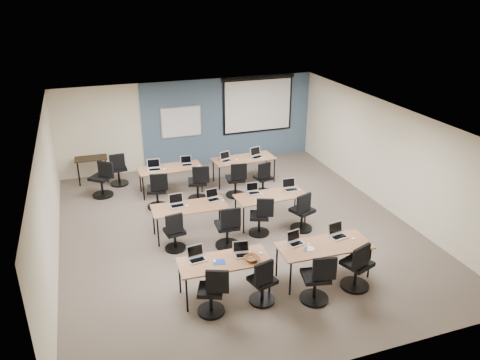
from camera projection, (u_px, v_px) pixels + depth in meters
name	position (u px, v px, depth m)	size (l,w,h in m)	color
floor	(237.00, 229.00, 11.10)	(8.00, 9.00, 0.02)	#6B6354
ceiling	(237.00, 119.00, 10.04)	(8.00, 9.00, 0.02)	white
wall_back	(190.00, 124.00, 14.47)	(8.00, 0.04, 2.70)	beige
wall_front	(338.00, 293.00, 6.66)	(8.00, 0.04, 2.70)	beige
wall_left	(48.00, 202.00, 9.37)	(0.04, 9.00, 2.70)	beige
wall_right	(387.00, 157.00, 11.77)	(0.04, 9.00, 2.70)	beige
blue_accent_panel	(229.00, 120.00, 14.82)	(5.50, 0.04, 2.70)	#3D5977
whiteboard	(181.00, 122.00, 14.28)	(1.28, 0.03, 0.98)	#A4ABAE
projector_screen	(258.00, 102.00, 14.84)	(2.40, 0.10, 1.82)	black
training_table_front_left	(224.00, 263.00, 8.58)	(1.70, 0.71, 0.73)	#A97744
training_table_front_right	(324.00, 247.00, 9.07)	(1.83, 0.76, 0.73)	#9F6630
training_table_mid_left	(190.00, 208.00, 10.62)	(1.70, 0.71, 0.73)	brown
training_table_mid_right	(271.00, 197.00, 11.17)	(1.71, 0.71, 0.73)	brown
training_table_back_left	(170.00, 169.00, 12.79)	(1.72, 0.72, 0.73)	brown
training_table_back_right	(244.00, 160.00, 13.45)	(1.78, 0.74, 0.73)	#9E7440
laptop_0	(196.00, 256.00, 8.58)	(0.32, 0.27, 0.24)	#B5B4C2
mouse_0	(215.00, 261.00, 8.52)	(0.06, 0.10, 0.03)	white
task_chair_0	(213.00, 295.00, 8.16)	(0.52, 0.49, 0.97)	black
laptop_1	(242.00, 252.00, 8.72)	(0.31, 0.26, 0.24)	#B0B0BC
mouse_1	(261.00, 253.00, 8.76)	(0.06, 0.10, 0.04)	white
task_chair_1	(263.00, 285.00, 8.43)	(0.49, 0.48, 0.96)	black
laptop_2	(295.00, 240.00, 9.10)	(0.30, 0.26, 0.23)	silver
mouse_2	(309.00, 244.00, 9.06)	(0.06, 0.09, 0.03)	white
task_chair_2	(317.00, 282.00, 8.47)	(0.54, 0.54, 1.02)	black
laptop_3	(337.00, 233.00, 9.35)	(0.34, 0.29, 0.26)	#ADADB1
mouse_3	(353.00, 238.00, 9.26)	(0.06, 0.09, 0.03)	white
task_chair_3	(357.00, 269.00, 8.82)	(0.58, 0.55, 1.03)	black
laptop_4	(177.00, 203.00, 10.62)	(0.33, 0.28, 0.25)	#AFAFBB
mouse_4	(187.00, 206.00, 10.60)	(0.06, 0.10, 0.04)	white
task_chair_4	(175.00, 235.00, 10.10)	(0.46, 0.46, 0.95)	black
laptop_5	(213.00, 197.00, 10.91)	(0.31, 0.26, 0.24)	#ADAEB7
mouse_5	(223.00, 200.00, 10.85)	(0.06, 0.10, 0.03)	white
task_chair_5	(228.00, 230.00, 10.21)	(0.54, 0.54, 1.02)	black
laptop_6	(253.00, 190.00, 11.25)	(0.30, 0.26, 0.23)	#B2B2B5
mouse_6	(262.00, 194.00, 11.16)	(0.06, 0.10, 0.03)	white
task_chair_6	(261.00, 219.00, 10.73)	(0.50, 0.48, 0.97)	black
laptop_7	(290.00, 187.00, 11.43)	(0.34, 0.29, 0.26)	#AAA9AF
mouse_7	(300.00, 189.00, 11.41)	(0.06, 0.09, 0.03)	white
task_chair_7	(302.00, 215.00, 10.90)	(0.55, 0.52, 1.00)	black
laptop_8	(154.00, 167.00, 12.64)	(0.35, 0.30, 0.26)	#B2B2BC
mouse_8	(164.00, 169.00, 12.64)	(0.06, 0.09, 0.03)	white
task_chair_8	(158.00, 193.00, 11.97)	(0.54, 0.54, 1.02)	black
laptop_9	(187.00, 163.00, 12.95)	(0.31, 0.26, 0.24)	#A0A0AA
mouse_9	(199.00, 166.00, 12.84)	(0.06, 0.10, 0.04)	white
task_chair_9	(198.00, 186.00, 12.40)	(0.54, 0.54, 1.02)	black
laptop_10	(226.00, 158.00, 13.24)	(0.32, 0.27, 0.24)	silver
mouse_10	(237.00, 160.00, 13.29)	(0.07, 0.10, 0.04)	white
task_chair_10	(236.00, 182.00, 12.63)	(0.52, 0.52, 1.00)	black
laptop_11	(256.00, 155.00, 13.52)	(0.36, 0.30, 0.27)	#ACABB7
mouse_11	(262.00, 158.00, 13.43)	(0.06, 0.10, 0.04)	white
task_chair_11	(263.00, 180.00, 12.83)	(0.46, 0.46, 0.95)	black
blue_mousepad	(219.00, 262.00, 8.50)	(0.22, 0.18, 0.01)	navy
snack_bowl	(252.00, 258.00, 8.56)	(0.33, 0.33, 0.08)	brown
snack_plate	(310.00, 249.00, 8.91)	(0.19, 0.19, 0.01)	white
coffee_cup	(306.00, 248.00, 8.89)	(0.06, 0.06, 0.05)	silver
utility_table	(91.00, 161.00, 13.45)	(0.90, 0.50, 0.75)	black
spare_chair_a	(118.00, 172.00, 13.33)	(0.52, 0.52, 1.00)	black
spare_chair_b	(103.00, 182.00, 12.63)	(0.66, 0.57, 1.04)	black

